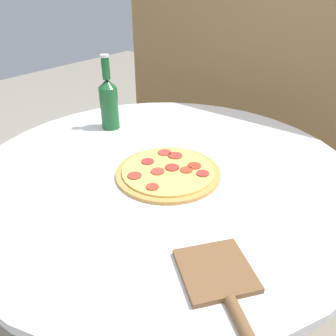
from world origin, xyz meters
name	(u,v)px	position (x,y,z in m)	size (l,w,h in m)	color
ground_plane	(165,328)	(0.00, 0.00, 0.00)	(8.00, 8.00, 0.00)	gray
table	(164,223)	(0.00, 0.00, 0.55)	(1.10, 1.10, 0.76)	white
fence_panel	(282,54)	(0.00, 0.84, 0.94)	(1.72, 0.04, 1.88)	olive
pizza	(168,172)	(0.03, -0.02, 0.77)	(0.29, 0.29, 0.02)	#C68E47
beer_bottle	(109,102)	(-0.32, 0.11, 0.86)	(0.06, 0.06, 0.25)	#195628
pizza_paddle	(222,284)	(0.34, -0.27, 0.77)	(0.26, 0.23, 0.02)	brown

